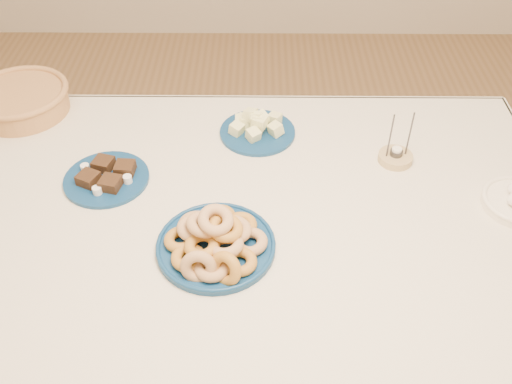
# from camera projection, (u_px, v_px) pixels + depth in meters

# --- Properties ---
(ground) EXTENTS (5.00, 5.00, 0.00)m
(ground) POSITION_uv_depth(u_px,v_px,m) (256.00, 355.00, 2.07)
(ground) COLOR olive
(ground) RESTS_ON ground
(dining_table) EXTENTS (1.71, 1.11, 0.75)m
(dining_table) POSITION_uv_depth(u_px,v_px,m) (256.00, 233.00, 1.64)
(dining_table) COLOR brown
(dining_table) RESTS_ON ground
(donut_platter) EXTENTS (0.36, 0.36, 0.14)m
(donut_platter) POSITION_uv_depth(u_px,v_px,m) (215.00, 242.00, 1.42)
(donut_platter) COLOR navy
(donut_platter) RESTS_ON dining_table
(melon_plate) EXTENTS (0.27, 0.27, 0.08)m
(melon_plate) POSITION_uv_depth(u_px,v_px,m) (256.00, 127.00, 1.80)
(melon_plate) COLOR navy
(melon_plate) RESTS_ON dining_table
(brownie_plate) EXTENTS (0.28, 0.28, 0.04)m
(brownie_plate) POSITION_uv_depth(u_px,v_px,m) (107.00, 177.00, 1.64)
(brownie_plate) COLOR navy
(brownie_plate) RESTS_ON dining_table
(wicker_basket) EXTENTS (0.42, 0.42, 0.09)m
(wicker_basket) POSITION_uv_depth(u_px,v_px,m) (20.00, 99.00, 1.88)
(wicker_basket) COLOR #97673C
(wicker_basket) RESTS_ON dining_table
(candle_holder) EXTENTS (0.12, 0.12, 0.17)m
(candle_holder) POSITION_uv_depth(u_px,v_px,m) (395.00, 157.00, 1.70)
(candle_holder) COLOR tan
(candle_holder) RESTS_ON dining_table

